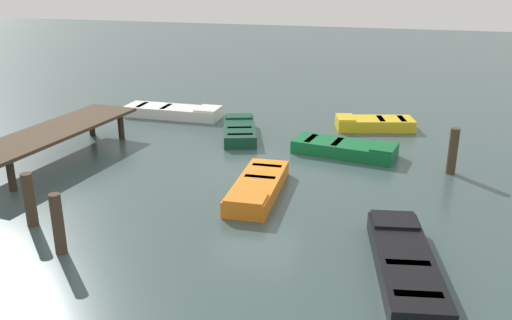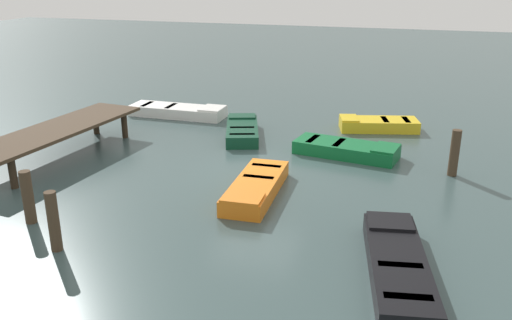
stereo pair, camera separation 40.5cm
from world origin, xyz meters
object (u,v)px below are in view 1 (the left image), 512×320
object	(u,v)px
rowboat_green	(345,148)
mooring_piling_far_right	(453,151)
rowboat_white	(174,111)
rowboat_dark_green	(239,131)
rowboat_orange	(258,187)
mooring_piling_near_left	(30,200)
dock_segment	(55,132)
rowboat_yellow	(374,123)
rowboat_black	(405,262)
mooring_piling_mid_left	(58,224)

from	to	relation	value
rowboat_green	mooring_piling_far_right	world-z (taller)	mooring_piling_far_right
rowboat_white	mooring_piling_far_right	xyz separation A→B (m)	(-3.54, -10.07, 0.45)
rowboat_white	rowboat_dark_green	size ratio (longest dim) A/B	1.23
rowboat_orange	mooring_piling_near_left	xyz separation A→B (m)	(-3.06, 4.44, 0.41)
dock_segment	rowboat_green	world-z (taller)	dock_segment
dock_segment	rowboat_yellow	world-z (taller)	dock_segment
rowboat_yellow	rowboat_white	bearing A→B (deg)	-11.93
mooring_piling_far_right	rowboat_dark_green	bearing A→B (deg)	75.66
rowboat_orange	rowboat_green	size ratio (longest dim) A/B	0.98
dock_segment	mooring_piling_far_right	size ratio (longest dim) A/B	4.73
rowboat_black	mooring_piling_near_left	distance (m)	8.17
rowboat_black	dock_segment	bearing A→B (deg)	58.97
rowboat_black	mooring_piling_mid_left	bearing A→B (deg)	88.97
rowboat_green	rowboat_white	bearing A→B (deg)	167.61
rowboat_green	mooring_piling_mid_left	distance (m)	9.15
rowboat_green	mooring_piling_far_right	size ratio (longest dim) A/B	2.48
rowboat_black	rowboat_dark_green	world-z (taller)	same
rowboat_black	mooring_piling_far_right	distance (m)	5.97
rowboat_black	mooring_piling_far_right	world-z (taller)	mooring_piling_far_right
rowboat_green	rowboat_white	distance (m)	7.51
rowboat_white	mooring_piling_near_left	world-z (taller)	mooring_piling_near_left
rowboat_white	rowboat_dark_green	xyz separation A→B (m)	(-1.79, -3.25, 0.00)
mooring_piling_near_left	mooring_piling_mid_left	world-z (taller)	mooring_piling_mid_left
mooring_piling_near_left	mooring_piling_mid_left	distance (m)	1.65
rowboat_green	rowboat_black	distance (m)	6.91
rowboat_yellow	mooring_piling_far_right	distance (m)	4.65
rowboat_orange	mooring_piling_near_left	distance (m)	5.41
dock_segment	rowboat_black	size ratio (longest dim) A/B	1.62
rowboat_black	rowboat_dark_green	distance (m)	9.48
rowboat_yellow	rowboat_white	world-z (taller)	same
rowboat_yellow	rowboat_black	xyz separation A→B (m)	(-9.78, -1.29, -0.00)
rowboat_yellow	rowboat_green	bearing A→B (deg)	63.34
rowboat_white	mooring_piling_far_right	world-z (taller)	mooring_piling_far_right
mooring_piling_mid_left	mooring_piling_far_right	world-z (taller)	mooring_piling_far_right
dock_segment	mooring_piling_near_left	world-z (taller)	mooring_piling_near_left
rowboat_green	rowboat_black	bearing A→B (deg)	-64.64
mooring_piling_near_left	rowboat_dark_green	bearing A→B (deg)	-17.65
dock_segment	rowboat_yellow	size ratio (longest dim) A/B	2.15
rowboat_white	rowboat_dark_green	bearing A→B (deg)	-29.19
rowboat_black	rowboat_green	bearing A→B (deg)	5.93
rowboat_black	mooring_piling_mid_left	size ratio (longest dim) A/B	2.96
rowboat_green	mooring_piling_mid_left	xyz separation A→B (m)	(-7.75, 4.85, 0.44)
rowboat_white	mooring_piling_near_left	size ratio (longest dim) A/B	3.00
rowboat_black	mooring_piling_far_right	xyz separation A→B (m)	(5.84, -1.14, 0.45)
rowboat_white	rowboat_orange	bearing A→B (deg)	-51.58
dock_segment	mooring_piling_near_left	distance (m)	4.63
mooring_piling_mid_left	rowboat_white	bearing A→B (deg)	11.54
rowboat_green	mooring_piling_far_right	bearing A→B (deg)	-5.40
rowboat_orange	rowboat_green	distance (m)	4.17
rowboat_yellow	mooring_piling_mid_left	bearing A→B (deg)	48.28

